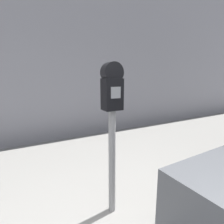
{
  "coord_description": "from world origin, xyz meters",
  "views": [
    {
      "loc": [
        -1.11,
        -0.16,
        1.55
      ],
      "look_at": [
        -0.34,
        1.29,
        1.22
      ],
      "focal_mm": 28.0,
      "sensor_mm": 36.0,
      "label": 1
    }
  ],
  "objects": [
    {
      "name": "parking_meter",
      "position": [
        -0.34,
        1.29,
        1.2
      ],
      "size": [
        0.19,
        0.14,
        1.54
      ],
      "color": "gray",
      "rests_on": "sidewalk"
    },
    {
      "name": "sidewalk",
      "position": [
        0.0,
        2.2,
        0.07
      ],
      "size": [
        24.0,
        2.8,
        0.14
      ],
      "color": "#9E9B96",
      "rests_on": "ground_plane"
    },
    {
      "name": "building_facade",
      "position": [
        0.0,
        4.29,
        3.14
      ],
      "size": [
        24.0,
        0.3,
        6.28
      ],
      "color": "gray",
      "rests_on": "ground_plane"
    }
  ]
}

